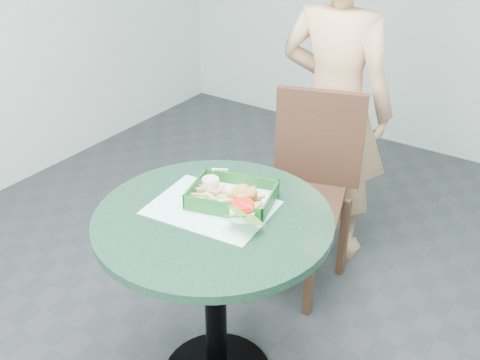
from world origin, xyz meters
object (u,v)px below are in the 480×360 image
Objects in this scene: cafe_table at (214,261)px; diner_person at (335,99)px; sauce_ramekin at (216,184)px; dining_chair at (307,178)px; food_basket at (232,203)px; crab_sandwich at (239,203)px.

diner_person is (-0.07, 1.07, 0.24)m from cafe_table.
cafe_table is 13.44× the size of sauce_ramekin.
diner_person is (-0.02, 0.28, 0.29)m from dining_chair.
food_basket is 0.06m from crab_sandwich.
diner_person is 0.94m from sauce_ramekin.
dining_chair is 0.72m from food_basket.
sauce_ramekin is at bearing 162.45° from food_basket.
cafe_table is at bearing -57.58° from sauce_ramekin.
sauce_ramekin is at bearing 88.69° from diner_person.
diner_person is at bearing 89.10° from sauce_ramekin.
crab_sandwich reaches higher than food_basket.
dining_chair reaches higher than sauce_ramekin.
crab_sandwich is (0.05, -0.03, 0.03)m from food_basket.
crab_sandwich is at bearing 55.26° from cafe_table.
dining_chair is 0.76m from crab_sandwich.
dining_chair is 3.29× the size of food_basket.
food_basket is 4.68× the size of sauce_ramekin.
diner_person reaches higher than food_basket.
food_basket is (0.08, -0.96, -0.06)m from diner_person.
food_basket is (0.01, 0.10, 0.19)m from cafe_table.
sauce_ramekin is at bearing 158.59° from crab_sandwich.
dining_chair is (-0.05, 0.78, -0.05)m from cafe_table.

